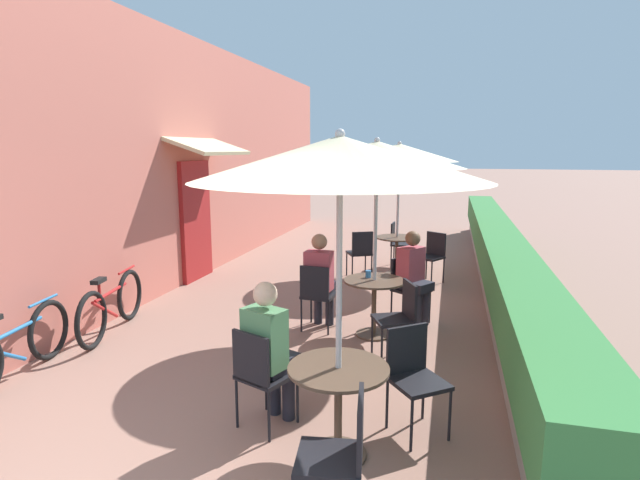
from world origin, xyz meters
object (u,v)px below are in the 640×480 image
patio_table_near (338,393)px  cafe_chair_far_left (360,250)px  cafe_chair_far_right (432,253)px  cafe_chair_far_back (398,241)px  seated_patron_mid_left (414,273)px  patio_table_far (397,248)px  patio_umbrella_far (399,153)px  cafe_chair_mid_right (317,292)px  seated_patron_mid_right (320,277)px  bicycle_second (112,305)px  cafe_chair_near_right (414,371)px  patio_umbrella_mid (377,155)px  cafe_chair_near_back (260,371)px  cafe_chair_mid_left (407,284)px  cafe_chair_near_left (342,450)px  cafe_chair_mid_back (400,314)px  seated_patron_near_back (269,347)px  patio_umbrella_near (340,159)px  patio_table_mid (374,296)px  coffee_cup_mid (368,274)px  bicycle_leaning (15,347)px

patio_table_near → cafe_chair_far_left: 5.31m
patio_table_near → cafe_chair_far_left: (-0.77, 5.26, 0.00)m
cafe_chair_far_right → cafe_chair_far_back: bearing=-23.9°
seated_patron_mid_left → patio_table_far: seated_patron_mid_left is taller
patio_umbrella_far → cafe_chair_mid_right: bearing=-102.1°
seated_patron_mid_right → bicycle_second: 2.66m
cafe_chair_mid_right → patio_table_far: size_ratio=1.15×
cafe_chair_near_right → patio_table_far: bearing=-120.7°
patio_table_near → patio_umbrella_mid: size_ratio=0.31×
cafe_chair_near_back → cafe_chair_mid_left: 3.13m
cafe_chair_near_right → seated_patron_mid_right: size_ratio=0.70×
cafe_chair_mid_right → cafe_chair_far_back: bearing=85.4°
cafe_chair_near_left → cafe_chair_far_back: 7.09m
patio_table_near → cafe_chair_near_left: cafe_chair_near_left is taller
cafe_chair_mid_back → seated_patron_near_back: bearing=125.2°
cafe_chair_mid_left → cafe_chair_far_back: size_ratio=1.00×
patio_umbrella_near → cafe_chair_near_left: bearing=-75.6°
patio_table_near → seated_patron_mid_right: 2.77m
cafe_chair_mid_back → seated_patron_mid_right: bearing=31.6°
cafe_chair_near_back → seated_patron_mid_right: seated_patron_mid_right is taller
cafe_chair_far_right → cafe_chair_near_left: bearing=119.4°
patio_table_near → cafe_chair_near_right: cafe_chair_near_right is taller
patio_table_near → cafe_chair_far_back: bearing=92.0°
cafe_chair_near_left → patio_table_mid: cafe_chair_near_left is taller
coffee_cup_mid → cafe_chair_near_right: bearing=-71.2°
cafe_chair_near_left → cafe_chair_mid_right: size_ratio=1.00×
patio_umbrella_near → bicycle_leaning: bearing=173.0°
cafe_chair_far_left → bicycle_second: bearing=-154.1°
seated_patron_near_back → seated_patron_mid_left: (0.97, 2.82, 0.00)m
seated_patron_mid_right → bicycle_leaning: (-2.58, -2.22, -0.34)m
seated_patron_near_back → cafe_chair_mid_back: 1.88m
patio_umbrella_far → cafe_chair_far_back: size_ratio=2.80×
patio_umbrella_near → cafe_chair_far_right: size_ratio=2.80×
cafe_chair_mid_back → patio_table_near: bearing=146.8°
cafe_chair_near_back → patio_table_mid: size_ratio=1.15×
bicycle_second → patio_umbrella_mid: bearing=1.7°
seated_patron_near_back → bicycle_second: bearing=172.5°
cafe_chair_mid_left → cafe_chair_far_right: bearing=-152.0°
bicycle_second → cafe_chair_mid_back: bearing=-9.3°
cafe_chair_near_right → cafe_chair_near_back: same height
seated_patron_mid_left → cafe_chair_mid_back: seated_patron_mid_left is taller
coffee_cup_mid → cafe_chair_far_back: size_ratio=0.10×
patio_umbrella_mid → bicycle_leaning: 4.35m
seated_patron_mid_left → seated_patron_near_back: bearing=15.5°
coffee_cup_mid → cafe_chair_far_back: bearing=90.1°
cafe_chair_near_right → cafe_chair_mid_left: same height
bicycle_leaning → patio_umbrella_mid: bearing=24.3°
patio_table_mid → cafe_chair_mid_right: cafe_chair_mid_right is taller
seated_patron_mid_left → cafe_chair_mid_right: (-1.16, -0.59, -0.17)m
cafe_chair_far_right → bicycle_leaning: size_ratio=0.52×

